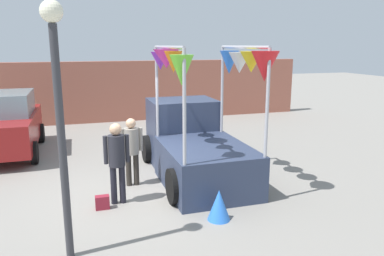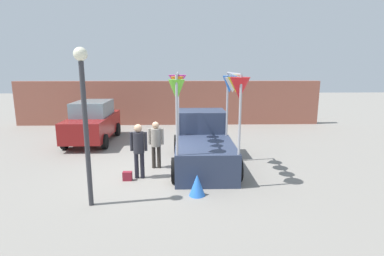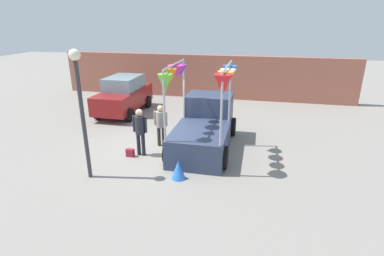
{
  "view_description": "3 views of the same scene",
  "coord_description": "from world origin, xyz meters",
  "px_view_note": "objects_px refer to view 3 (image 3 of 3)",
  "views": [
    {
      "loc": [
        -1.24,
        -7.99,
        3.28
      ],
      "look_at": [
        1.33,
        0.24,
        1.36
      ],
      "focal_mm": 35.0,
      "sensor_mm": 36.0,
      "label": 1
    },
    {
      "loc": [
        0.86,
        -9.43,
        3.46
      ],
      "look_at": [
        1.15,
        0.17,
        1.47
      ],
      "focal_mm": 28.0,
      "sensor_mm": 36.0,
      "label": 2
    },
    {
      "loc": [
        3.41,
        -9.67,
        4.65
      ],
      "look_at": [
        1.31,
        -0.23,
        1.11
      ],
      "focal_mm": 28.0,
      "sensor_mm": 36.0,
      "label": 3
    }
  ],
  "objects_px": {
    "folded_kite_bundle_azure": "(178,170)",
    "parked_car": "(124,95)",
    "person_vendor": "(161,122)",
    "vendor_truck": "(205,123)",
    "street_lamp": "(80,98)",
    "person_customer": "(140,128)",
    "handbag": "(130,153)"
  },
  "relations": [
    {
      "from": "folded_kite_bundle_azure",
      "to": "parked_car",
      "type": "bearing_deg",
      "value": 126.76
    },
    {
      "from": "parked_car",
      "to": "person_vendor",
      "type": "relative_size",
      "value": 2.46
    },
    {
      "from": "vendor_truck",
      "to": "street_lamp",
      "type": "distance_m",
      "value": 4.69
    },
    {
      "from": "parked_car",
      "to": "vendor_truck",
      "type": "bearing_deg",
      "value": -34.87
    },
    {
      "from": "vendor_truck",
      "to": "folded_kite_bundle_azure",
      "type": "relative_size",
      "value": 6.97
    },
    {
      "from": "vendor_truck",
      "to": "street_lamp",
      "type": "xyz_separation_m",
      "value": [
        -3.06,
        -3.17,
        1.61
      ]
    },
    {
      "from": "street_lamp",
      "to": "folded_kite_bundle_azure",
      "type": "xyz_separation_m",
      "value": [
        2.71,
        0.49,
        -2.24
      ]
    },
    {
      "from": "person_vendor",
      "to": "folded_kite_bundle_azure",
      "type": "bearing_deg",
      "value": -60.64
    },
    {
      "from": "vendor_truck",
      "to": "street_lamp",
      "type": "bearing_deg",
      "value": -133.99
    },
    {
      "from": "person_customer",
      "to": "folded_kite_bundle_azure",
      "type": "height_order",
      "value": "person_customer"
    },
    {
      "from": "parked_car",
      "to": "handbag",
      "type": "xyz_separation_m",
      "value": [
        2.45,
        -4.93,
        -0.8
      ]
    },
    {
      "from": "person_vendor",
      "to": "handbag",
      "type": "distance_m",
      "value": 1.63
    },
    {
      "from": "parked_car",
      "to": "folded_kite_bundle_azure",
      "type": "bearing_deg",
      "value": -53.24
    },
    {
      "from": "parked_car",
      "to": "person_vendor",
      "type": "distance_m",
      "value": 4.97
    },
    {
      "from": "vendor_truck",
      "to": "handbag",
      "type": "height_order",
      "value": "vendor_truck"
    },
    {
      "from": "person_customer",
      "to": "street_lamp",
      "type": "bearing_deg",
      "value": -117.74
    },
    {
      "from": "handbag",
      "to": "street_lamp",
      "type": "relative_size",
      "value": 0.07
    },
    {
      "from": "vendor_truck",
      "to": "handbag",
      "type": "bearing_deg",
      "value": -148.0
    },
    {
      "from": "parked_car",
      "to": "street_lamp",
      "type": "relative_size",
      "value": 1.03
    },
    {
      "from": "handbag",
      "to": "folded_kite_bundle_azure",
      "type": "relative_size",
      "value": 0.47
    },
    {
      "from": "vendor_truck",
      "to": "folded_kite_bundle_azure",
      "type": "xyz_separation_m",
      "value": [
        -0.34,
        -2.68,
        -0.64
      ]
    },
    {
      "from": "person_vendor",
      "to": "folded_kite_bundle_azure",
      "type": "distance_m",
      "value": 2.74
    },
    {
      "from": "folded_kite_bundle_azure",
      "to": "person_customer",
      "type": "bearing_deg",
      "value": 142.17
    },
    {
      "from": "vendor_truck",
      "to": "person_customer",
      "type": "height_order",
      "value": "vendor_truck"
    },
    {
      "from": "vendor_truck",
      "to": "person_vendor",
      "type": "distance_m",
      "value": 1.68
    },
    {
      "from": "parked_car",
      "to": "handbag",
      "type": "bearing_deg",
      "value": -63.58
    },
    {
      "from": "person_customer",
      "to": "handbag",
      "type": "relative_size",
      "value": 6.17
    },
    {
      "from": "vendor_truck",
      "to": "person_customer",
      "type": "distance_m",
      "value": 2.47
    },
    {
      "from": "parked_car",
      "to": "street_lamp",
      "type": "xyz_separation_m",
      "value": [
        1.83,
        -6.57,
        1.6
      ]
    },
    {
      "from": "person_customer",
      "to": "person_vendor",
      "type": "height_order",
      "value": "person_customer"
    },
    {
      "from": "parked_car",
      "to": "street_lamp",
      "type": "bearing_deg",
      "value": -74.45
    },
    {
      "from": "handbag",
      "to": "person_vendor",
      "type": "bearing_deg",
      "value": 55.5
    }
  ]
}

